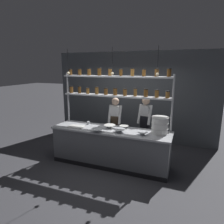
# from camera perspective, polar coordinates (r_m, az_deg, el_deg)

# --- Properties ---
(ground_plane) EXTENTS (40.00, 40.00, 0.00)m
(ground_plane) POSITION_cam_1_polar(r_m,az_deg,el_deg) (5.26, -0.45, -14.56)
(ground_plane) COLOR #3D3D42
(back_wall) EXTENTS (5.35, 0.12, 2.89)m
(back_wall) POSITION_cam_1_polar(r_m,az_deg,el_deg) (6.65, 5.94, 4.37)
(back_wall) COLOR #4C5156
(back_wall) RESTS_ON ground_plane
(prep_counter) EXTENTS (2.95, 0.76, 0.92)m
(prep_counter) POSITION_cam_1_polar(r_m,az_deg,el_deg) (5.06, -0.47, -9.95)
(prep_counter) COLOR slate
(prep_counter) RESTS_ON ground_plane
(spice_shelf_unit) EXTENTS (2.83, 0.28, 2.39)m
(spice_shelf_unit) POSITION_cam_1_polar(r_m,az_deg,el_deg) (5.00, 0.94, 6.84)
(spice_shelf_unit) COLOR #B7BABF
(spice_shelf_unit) RESTS_ON ground_plane
(chef_left) EXTENTS (0.38, 0.30, 1.60)m
(chef_left) POSITION_cam_1_polar(r_m,az_deg,el_deg) (5.53, 0.95, -2.95)
(chef_left) COLOR black
(chef_left) RESTS_ON ground_plane
(chef_center) EXTENTS (0.39, 0.31, 1.64)m
(chef_center) POSITION_cam_1_polar(r_m,az_deg,el_deg) (5.48, 9.42, -2.96)
(chef_center) COLOR black
(chef_center) RESTS_ON ground_plane
(container_stack) EXTENTS (0.39, 0.39, 0.39)m
(container_stack) POSITION_cam_1_polar(r_m,az_deg,el_deg) (4.68, 13.52, -3.70)
(container_stack) COLOR white
(container_stack) RESTS_ON prep_counter
(cutting_board) EXTENTS (0.40, 0.26, 0.02)m
(cutting_board) POSITION_cam_1_polar(r_m,az_deg,el_deg) (5.15, -10.09, -4.13)
(cutting_board) COLOR silver
(cutting_board) RESTS_ON prep_counter
(prep_bowl_near_left) EXTENTS (0.29, 0.29, 0.08)m
(prep_bowl_near_left) POSITION_cam_1_polar(r_m,az_deg,el_deg) (5.00, -0.65, -4.15)
(prep_bowl_near_left) COLOR silver
(prep_bowl_near_left) RESTS_ON prep_counter
(prep_bowl_center_front) EXTENTS (0.29, 0.29, 0.08)m
(prep_bowl_center_front) POSITION_cam_1_polar(r_m,az_deg,el_deg) (4.71, -4.17, -5.26)
(prep_bowl_center_front) COLOR #B2B7BC
(prep_bowl_center_front) RESTS_ON prep_counter
(prep_bowl_center_back) EXTENTS (0.23, 0.23, 0.06)m
(prep_bowl_center_back) POSITION_cam_1_polar(r_m,az_deg,el_deg) (5.00, 3.44, -4.26)
(prep_bowl_center_back) COLOR silver
(prep_bowl_center_back) RESTS_ON prep_counter
(prep_bowl_near_right) EXTENTS (0.29, 0.29, 0.08)m
(prep_bowl_near_right) POSITION_cam_1_polar(r_m,az_deg,el_deg) (4.67, 2.12, -5.37)
(prep_bowl_near_right) COLOR #B2B7BC
(prep_bowl_near_right) RESTS_ON prep_counter
(prep_bowl_far_left) EXTENTS (0.23, 0.23, 0.06)m
(prep_bowl_far_left) POSITION_cam_1_polar(r_m,az_deg,el_deg) (4.56, 8.75, -6.10)
(prep_bowl_far_left) COLOR #B2B7BC
(prep_bowl_far_left) RESTS_ON prep_counter
(serving_cup_front) EXTENTS (0.07, 0.07, 0.08)m
(serving_cup_front) POSITION_cam_1_polar(r_m,az_deg,el_deg) (5.35, -6.74, -3.06)
(serving_cup_front) COLOR #B2B7BC
(serving_cup_front) RESTS_ON prep_counter
(pendant_light_row) EXTENTS (2.27, 0.07, 0.62)m
(pendant_light_row) POSITION_cam_1_polar(r_m,az_deg,el_deg) (4.67, -0.53, 11.24)
(pendant_light_row) COLOR black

